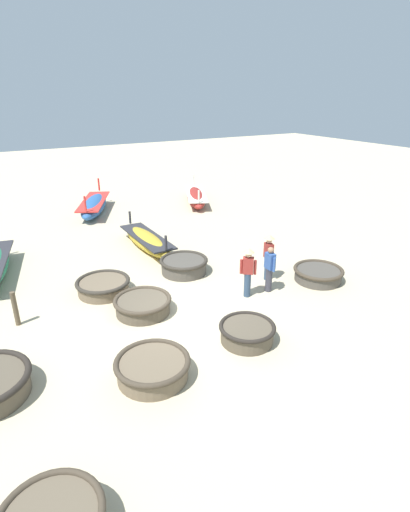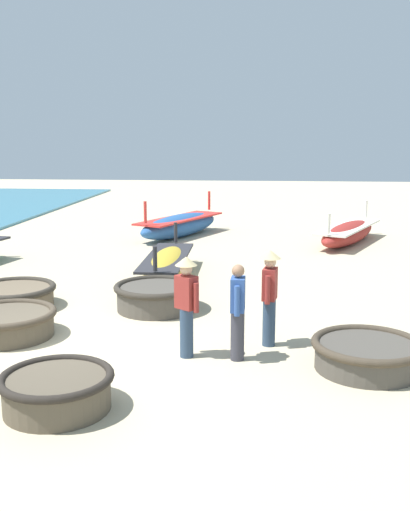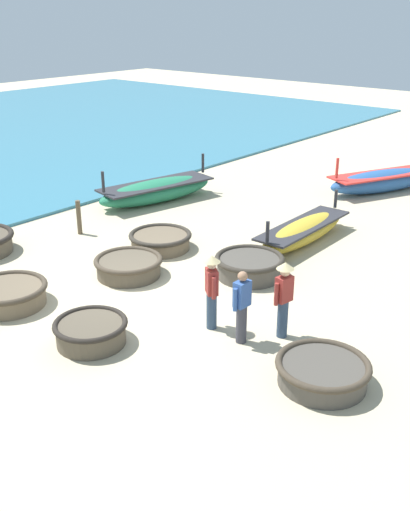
# 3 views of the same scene
# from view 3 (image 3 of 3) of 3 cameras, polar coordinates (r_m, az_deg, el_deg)

# --- Properties ---
(ground_plane) EXTENTS (80.00, 80.00, 0.00)m
(ground_plane) POSITION_cam_3_polar(r_m,az_deg,el_deg) (14.47, -7.28, -3.52)
(ground_plane) COLOR #C6B793
(coracle_tilted) EXTENTS (1.77, 1.77, 0.48)m
(coracle_tilted) POSITION_cam_3_polar(r_m,az_deg,el_deg) (16.90, -4.27, 1.52)
(coracle_tilted) COLOR brown
(coracle_tilted) RESTS_ON ground
(coracle_far_right) EXTENTS (1.78, 1.78, 0.51)m
(coracle_far_right) POSITION_cam_3_polar(r_m,az_deg,el_deg) (14.40, -18.20, -3.45)
(coracle_far_right) COLOR brown
(coracle_far_right) RESTS_ON ground
(coracle_nearest) EXTENTS (1.77, 1.77, 0.55)m
(coracle_nearest) POSITION_cam_3_polar(r_m,az_deg,el_deg) (15.14, 4.25, -0.90)
(coracle_nearest) COLOR #4C473F
(coracle_nearest) RESTS_ON ground
(coracle_center) EXTENTS (1.51, 1.51, 0.50)m
(coracle_center) POSITION_cam_3_polar(r_m,az_deg,el_deg) (12.41, -10.82, -7.04)
(coracle_center) COLOR brown
(coracle_center) RESTS_ON ground
(coracle_front_right) EXTENTS (1.73, 1.73, 0.47)m
(coracle_front_right) POSITION_cam_3_polar(r_m,az_deg,el_deg) (11.19, 11.14, -10.74)
(coracle_front_right) COLOR #4C473F
(coracle_front_right) RESTS_ON ground
(coracle_upturned) EXTENTS (1.74, 1.74, 0.49)m
(coracle_upturned) POSITION_cam_3_polar(r_m,az_deg,el_deg) (15.28, -7.29, -0.93)
(coracle_upturned) COLOR brown
(coracle_upturned) RESTS_ON ground
(long_boat_blue_hull) EXTENTS (2.93, 4.65, 1.47)m
(long_boat_blue_hull) POSITION_cam_3_polar(r_m,az_deg,el_deg) (23.16, 16.56, 6.92)
(long_boat_blue_hull) COLOR #285693
(long_boat_blue_hull) RESTS_ON ground
(long_boat_white_hull) EXTENTS (2.13, 4.64, 1.41)m
(long_boat_white_hull) POSITION_cam_3_polar(r_m,az_deg,el_deg) (21.07, -4.65, 6.24)
(long_boat_white_hull) COLOR #237551
(long_boat_white_hull) RESTS_ON ground
(long_boat_ochre_hull) EXTENTS (1.08, 4.12, 1.14)m
(long_boat_ochre_hull) POSITION_cam_3_polar(r_m,az_deg,el_deg) (17.55, 9.33, 2.35)
(long_boat_ochre_hull) COLOR gold
(long_boat_ochre_hull) RESTS_ON ground
(fisherman_hauling) EXTENTS (0.36, 0.52, 1.67)m
(fisherman_hauling) POSITION_cam_3_polar(r_m,az_deg,el_deg) (12.22, 7.51, -3.68)
(fisherman_hauling) COLOR #2D425B
(fisherman_hauling) RESTS_ON ground
(fisherman_by_coracle) EXTENTS (0.44, 0.38, 1.67)m
(fisherman_by_coracle) POSITION_cam_3_polar(r_m,az_deg,el_deg) (12.43, 0.63, -2.99)
(fisherman_by_coracle) COLOR #2D425B
(fisherman_by_coracle) RESTS_ON ground
(fisherman_crouching) EXTENTS (0.23, 0.53, 1.57)m
(fisherman_crouching) POSITION_cam_3_polar(r_m,az_deg,el_deg) (11.99, 3.53, -4.70)
(fisherman_crouching) COLOR #383842
(fisherman_crouching) RESTS_ON ground
(mooring_post_shoreline) EXTENTS (0.14, 0.14, 1.04)m
(mooring_post_shoreline) POSITION_cam_3_polar(r_m,az_deg,el_deg) (18.29, -11.92, 3.62)
(mooring_post_shoreline) COLOR brown
(mooring_post_shoreline) RESTS_ON ground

